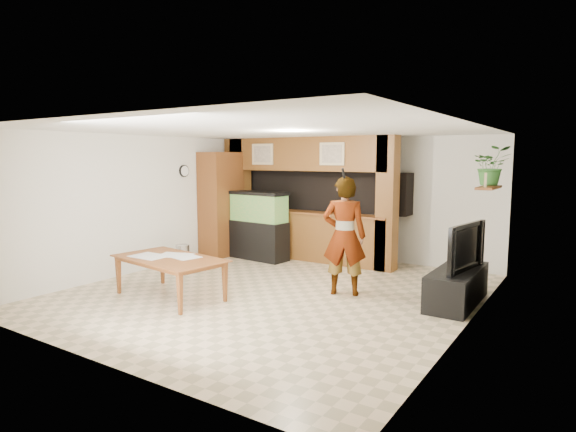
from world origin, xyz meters
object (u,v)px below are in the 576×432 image
Objects in this scene: person at (344,236)px; pantry_cabinet at (221,204)px; aquarium at (259,226)px; dining_table at (168,278)px; television at (459,246)px.

pantry_cabinet is at bearing -41.50° from person.
aquarium is 0.81× the size of dining_table.
aquarium is at bearing -49.26° from person.
pantry_cabinet is at bearing -168.90° from aquarium.
dining_table is (1.51, -3.01, -0.83)m from pantry_cabinet.
pantry_cabinet reaches higher than person.
person is (3.70, -1.33, -0.20)m from pantry_cabinet.
person is at bearing -19.73° from pantry_cabinet.
pantry_cabinet is 3.94m from person.
aquarium is at bearing 5.96° from pantry_cabinet.
aquarium reaches higher than television.
person reaches higher than aquarium.
aquarium is 3.10m from person.
pantry_cabinet is at bearing 124.60° from dining_table.
dining_table is at bearing 15.85° from person.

